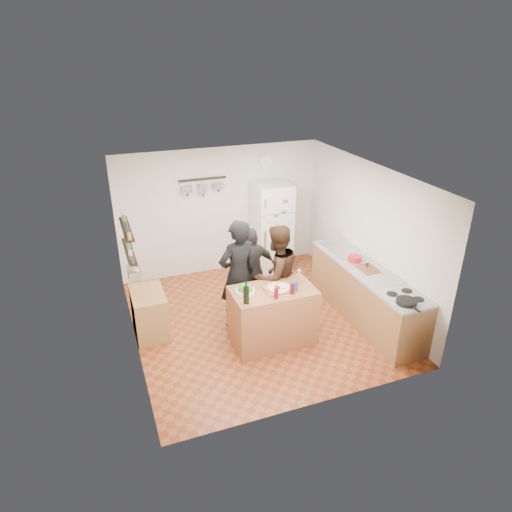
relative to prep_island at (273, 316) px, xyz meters
name	(u,v)px	position (x,y,z in m)	size (l,w,h in m)	color
room_shell	(250,244)	(0.00, 1.01, 0.79)	(4.20, 4.20, 4.20)	brown
prep_island	(273,316)	(0.00, 0.00, 0.00)	(1.25, 0.72, 0.91)	#925635
pizza_board	(278,289)	(0.08, -0.02, 0.47)	(0.42, 0.34, 0.02)	#935535
pizza	(279,288)	(0.08, -0.02, 0.48)	(0.34, 0.34, 0.02)	beige
salad_bowl	(245,291)	(-0.42, 0.05, 0.48)	(0.28, 0.28, 0.06)	white
wine_bottle	(246,295)	(-0.50, -0.22, 0.58)	(0.08, 0.08, 0.25)	black
wine_glass_near	(276,293)	(-0.05, -0.24, 0.53)	(0.06, 0.06, 0.16)	maroon
wine_glass_far	(292,288)	(0.22, -0.20, 0.54)	(0.07, 0.07, 0.17)	#54071D
pepper_mill	(299,278)	(0.45, 0.05, 0.55)	(0.06, 0.06, 0.19)	#AC6848
salt_canister	(295,286)	(0.30, -0.12, 0.53)	(0.09, 0.09, 0.14)	navy
person_left	(238,275)	(-0.34, 0.61, 0.47)	(0.67, 0.44, 1.84)	black
person_center	(276,275)	(0.27, 0.50, 0.40)	(0.83, 0.65, 1.71)	black
person_back	(252,270)	(0.04, 1.02, 0.30)	(0.89, 0.37, 1.51)	#292625
counter_run	(365,294)	(1.70, 0.07, -0.01)	(0.63, 2.63, 0.90)	#9E7042
stove_top	(405,297)	(1.70, -0.88, 0.46)	(0.60, 0.62, 0.02)	white
skillet	(406,302)	(1.60, -1.04, 0.49)	(0.29, 0.29, 0.06)	black
sink	(341,249)	(1.70, 0.92, 0.46)	(0.50, 0.80, 0.03)	silver
cutting_board	(368,270)	(1.70, 0.07, 0.46)	(0.30, 0.40, 0.02)	#975237
red_bowl	(355,259)	(1.65, 0.41, 0.51)	(0.23, 0.23, 0.10)	red
fridge	(271,227)	(0.95, 2.37, 0.45)	(0.70, 0.68, 1.80)	white
wall_clock	(266,162)	(0.95, 2.70, 1.69)	(0.30, 0.30, 0.03)	silver
spice_shelf_lower	(129,251)	(-1.93, 0.82, 1.04)	(0.12, 1.00, 0.03)	black
spice_shelf_upper	(126,229)	(-1.93, 0.82, 1.40)	(0.12, 1.00, 0.03)	black
produce_basket	(134,272)	(-1.90, 0.82, 0.69)	(0.18, 0.35, 0.14)	silver
side_table	(150,313)	(-1.74, 0.88, -0.09)	(0.50, 0.80, 0.73)	#A97547
pot_rack	(202,179)	(-0.35, 2.62, 1.49)	(0.90, 0.04, 0.04)	black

